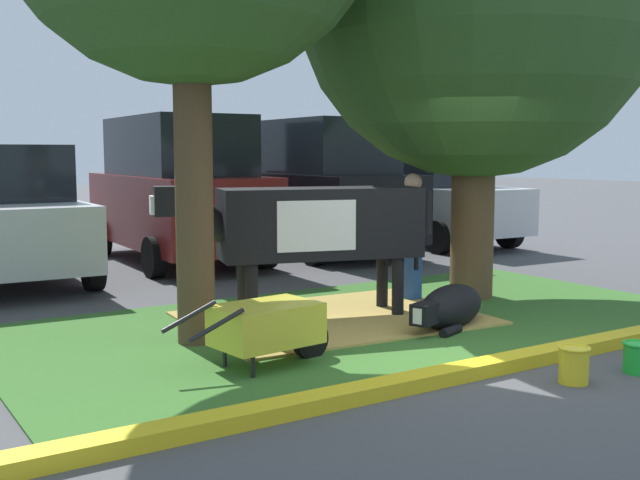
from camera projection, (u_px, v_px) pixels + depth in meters
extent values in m
plane|color=#4C4C4F|center=(473.00, 360.00, 7.14)|extent=(80.00, 80.00, 0.00)
cube|color=#386B28|center=(366.00, 321.00, 8.72)|extent=(8.05, 4.13, 0.02)
cube|color=yellow|center=(513.00, 361.00, 6.86)|extent=(9.25, 0.24, 0.12)
cube|color=tan|center=(334.00, 318.00, 8.79)|extent=(3.35, 2.61, 0.04)
cylinder|color=#4C3823|center=(194.00, 188.00, 7.55)|extent=(0.37, 0.37, 3.13)
cylinder|color=brown|center=(473.00, 213.00, 10.03)|extent=(0.56, 0.56, 2.26)
cube|color=black|center=(321.00, 223.00, 8.80)|extent=(2.40, 1.30, 0.80)
cube|color=white|center=(308.00, 223.00, 8.76)|extent=(1.06, 0.94, 0.56)
cylinder|color=black|center=(204.00, 217.00, 8.40)|extent=(0.70, 0.48, 0.58)
cube|color=black|center=(174.00, 201.00, 8.29)|extent=(0.49, 0.37, 0.32)
cube|color=white|center=(156.00, 205.00, 8.24)|extent=(0.17, 0.23, 0.20)
cylinder|color=black|center=(252.00, 296.00, 8.40)|extent=(0.14, 0.14, 0.71)
cylinder|color=black|center=(243.00, 288.00, 8.87)|extent=(0.14, 0.14, 0.71)
cylinder|color=black|center=(398.00, 288.00, 8.91)|extent=(0.14, 0.14, 0.71)
cylinder|color=black|center=(382.00, 281.00, 9.37)|extent=(0.14, 0.14, 0.71)
cylinder|color=black|center=(417.00, 241.00, 9.18)|extent=(0.06, 0.06, 0.70)
ellipsoid|color=black|center=(451.00, 307.00, 8.39)|extent=(1.20, 0.83, 0.48)
cube|color=black|center=(424.00, 314.00, 7.91)|extent=(0.33, 0.28, 0.22)
cube|color=silver|center=(418.00, 316.00, 7.82)|extent=(0.09, 0.11, 0.16)
cylinder|color=black|center=(451.00, 331.00, 8.03)|extent=(0.36, 0.21, 0.10)
cylinder|color=#23478C|center=(412.00, 269.00, 9.90)|extent=(0.26, 0.26, 0.84)
cylinder|color=black|center=(413.00, 214.00, 9.82)|extent=(0.34, 0.34, 0.58)
sphere|color=tan|center=(413.00, 182.00, 9.77)|extent=(0.23, 0.23, 0.23)
cylinder|color=black|center=(428.00, 212.00, 9.69)|extent=(0.09, 0.09, 0.55)
cylinder|color=black|center=(398.00, 211.00, 9.94)|extent=(0.09, 0.09, 0.55)
cube|color=gold|center=(266.00, 324.00, 6.82)|extent=(0.96, 0.70, 0.36)
cylinder|color=black|center=(310.00, 340.00, 7.16)|extent=(0.37, 0.14, 0.36)
cylinder|color=black|center=(225.00, 355.00, 6.83)|extent=(0.04, 0.04, 0.24)
cylinder|color=black|center=(253.00, 366.00, 6.49)|extent=(0.04, 0.04, 0.24)
cylinder|color=black|center=(189.00, 317.00, 6.57)|extent=(0.53, 0.10, 0.23)
cylinder|color=black|center=(216.00, 325.00, 6.23)|extent=(0.53, 0.10, 0.23)
cylinder|color=yellow|center=(574.00, 366.00, 6.40)|extent=(0.24, 0.24, 0.30)
torus|color=yellow|center=(574.00, 348.00, 6.38)|extent=(0.27, 0.27, 0.02)
cylinder|color=green|center=(638.00, 358.00, 6.70)|extent=(0.25, 0.25, 0.26)
torus|color=green|center=(639.00, 344.00, 6.68)|extent=(0.27, 0.27, 0.02)
cube|color=silver|center=(6.00, 230.00, 11.41)|extent=(1.96, 4.46, 0.90)
cube|color=black|center=(3.00, 172.00, 11.31)|extent=(1.66, 2.26, 0.80)
cylinder|color=black|center=(50.00, 246.00, 13.14)|extent=(0.24, 0.65, 0.64)
cylinder|color=black|center=(93.00, 268.00, 10.69)|extent=(0.24, 0.65, 0.64)
cube|color=maroon|center=(178.00, 209.00, 13.44)|extent=(2.07, 4.67, 1.20)
cube|color=black|center=(177.00, 146.00, 13.32)|extent=(1.79, 3.26, 1.00)
cylinder|color=black|center=(102.00, 238.00, 14.30)|extent=(0.24, 0.65, 0.64)
cylinder|color=black|center=(198.00, 233.00, 15.27)|extent=(0.24, 0.65, 0.64)
cylinder|color=black|center=(154.00, 257.00, 11.75)|extent=(0.24, 0.65, 0.64)
cylinder|color=black|center=(265.00, 249.00, 12.71)|extent=(0.24, 0.65, 0.64)
cube|color=black|center=(318.00, 205.00, 14.71)|extent=(2.07, 4.67, 1.20)
cube|color=black|center=(318.00, 147.00, 14.59)|extent=(1.79, 3.26, 1.00)
cylinder|color=black|center=(240.00, 231.00, 15.58)|extent=(0.24, 0.65, 0.64)
cylinder|color=black|center=(320.00, 227.00, 16.54)|extent=(0.24, 0.65, 0.64)
cylinder|color=black|center=(314.00, 247.00, 13.02)|extent=(0.24, 0.65, 0.64)
cylinder|color=black|center=(404.00, 240.00, 13.98)|extent=(0.24, 0.65, 0.64)
cube|color=silver|center=(429.00, 207.00, 16.12)|extent=(1.96, 4.46, 0.90)
cube|color=black|center=(430.00, 166.00, 16.02)|extent=(1.66, 2.26, 0.80)
cylinder|color=black|center=(356.00, 225.00, 16.94)|extent=(0.24, 0.65, 0.64)
cylinder|color=black|center=(421.00, 221.00, 17.85)|extent=(0.24, 0.65, 0.64)
cylinder|color=black|center=(439.00, 237.00, 14.49)|extent=(0.24, 0.65, 0.64)
cylinder|color=black|center=(509.00, 232.00, 15.41)|extent=(0.24, 0.65, 0.64)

